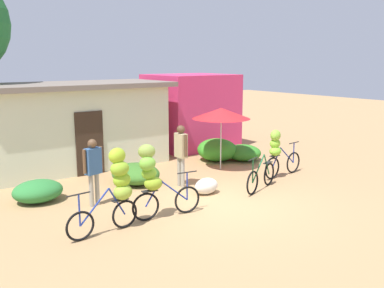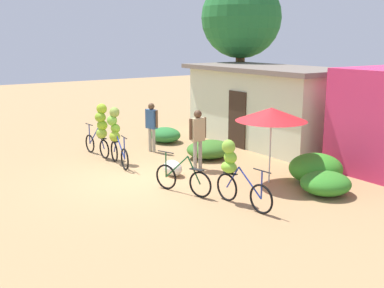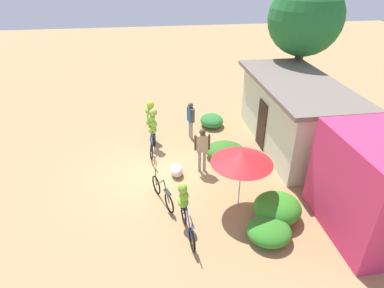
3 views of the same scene
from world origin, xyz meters
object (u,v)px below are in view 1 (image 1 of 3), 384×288
(market_umbrella, at_px, (221,113))
(produce_sack, at_px, (206,186))
(bicycle_leftmost, at_px, (117,184))
(bicycle_center_loaded, at_px, (261,177))
(bicycle_by_shop, at_px, (278,151))
(person_bystander, at_px, (93,165))
(shop_pink, at_px, (191,111))
(bicycle_near_pile, at_px, (154,177))
(person_vendor, at_px, (181,149))
(building_low, at_px, (73,125))

(market_umbrella, relative_size, produce_sack, 2.91)
(bicycle_leftmost, relative_size, bicycle_center_loaded, 1.07)
(market_umbrella, relative_size, bicycle_by_shop, 1.16)
(produce_sack, relative_size, person_bystander, 0.42)
(shop_pink, distance_m, person_bystander, 7.77)
(shop_pink, distance_m, bicycle_center_loaded, 6.49)
(bicycle_near_pile, relative_size, bicycle_by_shop, 0.99)
(bicycle_by_shop, relative_size, person_vendor, 1.00)
(person_vendor, bearing_deg, building_low, 110.50)
(bicycle_leftmost, relative_size, person_vendor, 1.00)
(building_low, bearing_deg, market_umbrella, -41.29)
(bicycle_center_loaded, xyz_separation_m, produce_sack, (-1.45, 0.61, -0.14))
(bicycle_center_loaded, height_order, produce_sack, bicycle_center_loaded)
(shop_pink, xyz_separation_m, person_vendor, (-3.66, -4.47, -0.40))
(produce_sack, distance_m, person_vendor, 1.31)
(building_low, relative_size, bicycle_near_pile, 3.70)
(building_low, distance_m, bicycle_by_shop, 6.76)
(person_vendor, bearing_deg, produce_sack, -81.21)
(shop_pink, bearing_deg, market_umbrella, -112.08)
(produce_sack, bearing_deg, person_bystander, 161.74)
(bicycle_leftmost, distance_m, person_bystander, 1.77)
(building_low, height_order, bicycle_near_pile, building_low)
(bicycle_center_loaded, distance_m, person_vendor, 2.36)
(produce_sack, xyz_separation_m, person_vendor, (-0.15, 0.97, 0.87))
(bicycle_near_pile, relative_size, person_bystander, 1.04)
(market_umbrella, height_order, produce_sack, market_umbrella)
(bicycle_leftmost, height_order, bicycle_near_pile, bicycle_leftmost)
(bicycle_by_shop, xyz_separation_m, person_bystander, (-5.55, 0.97, 0.19))
(bicycle_leftmost, xyz_separation_m, person_bystander, (0.25, 1.75, 0.01))
(bicycle_near_pile, bearing_deg, produce_sack, 19.53)
(market_umbrella, xyz_separation_m, bicycle_near_pile, (-4.13, -2.53, -0.86))
(person_bystander, bearing_deg, produce_sack, -18.26)
(shop_pink, height_order, bicycle_center_loaded, shop_pink)
(shop_pink, bearing_deg, bicycle_near_pile, -132.26)
(shop_pink, relative_size, market_umbrella, 1.57)
(bicycle_center_loaded, bearing_deg, shop_pink, 71.16)
(person_vendor, bearing_deg, person_bystander, -179.05)
(market_umbrella, distance_m, bicycle_center_loaded, 2.89)
(market_umbrella, height_order, bicycle_center_loaded, market_umbrella)
(bicycle_by_shop, bearing_deg, market_umbrella, 111.47)
(market_umbrella, bearing_deg, building_low, 138.71)
(bicycle_leftmost, xyz_separation_m, bicycle_by_shop, (5.80, 0.78, -0.18))
(market_umbrella, relative_size, bicycle_near_pile, 1.17)
(bicycle_center_loaded, bearing_deg, person_bystander, 160.09)
(bicycle_leftmost, distance_m, person_vendor, 3.41)
(bicycle_leftmost, distance_m, bicycle_center_loaded, 4.55)
(bicycle_by_shop, height_order, person_vendor, person_vendor)
(bicycle_center_loaded, distance_m, person_bystander, 4.57)
(market_umbrella, relative_size, person_bystander, 1.21)
(bicycle_near_pile, relative_size, bicycle_center_loaded, 1.05)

